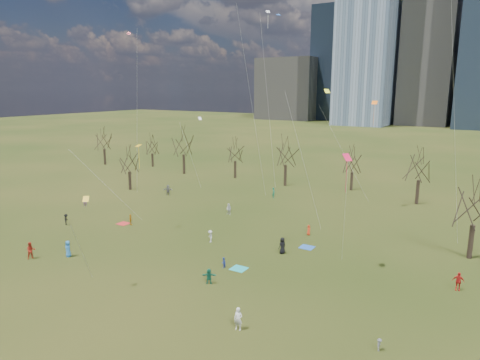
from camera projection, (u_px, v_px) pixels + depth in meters
The scene contains 23 objects.
ground at pixel (181, 264), 45.46m from camera, with size 500.00×500.00×0.00m, color black.
downtown_skyline at pixel (443, 46), 214.01m from camera, with size 212.50×78.00×118.00m.
bare_tree_row at pixel (314, 159), 75.23m from camera, with size 113.04×29.80×9.50m.
blanket_teal at pixel (239, 269), 44.35m from camera, with size 1.60×1.50×0.03m, color teal.
blanket_navy at pixel (307, 247), 50.32m from camera, with size 1.60×1.50×0.03m, color #2557B1.
blanket_crimson at pixel (123, 224), 59.14m from camera, with size 1.60×1.50×0.03m, color red.
person_0 at pixel (68, 249), 47.39m from camera, with size 0.91×0.59×1.86m, color #2A71B9.
person_1 at pixel (238, 319), 32.99m from camera, with size 0.66×0.44×1.82m, color silver.
person_2 at pixel (31, 251), 46.77m from camera, with size 0.93×0.73×1.92m, color #A72517.
person_3 at pixel (379, 345), 30.39m from camera, with size 0.62×0.35×0.95m, color slate.
person_4 at pixel (131, 220), 58.51m from camera, with size 0.87×0.36×1.48m, color orange.
person_5 at pixel (209, 276), 40.83m from camera, with size 1.42×0.45×1.53m, color #16664D.
person_6 at pixel (282, 246), 48.27m from camera, with size 0.93×0.60×1.90m, color black.
person_7 at pixel (85, 201), 67.72m from camera, with size 0.61×0.40×1.68m, color #6E458A.
person_8 at pixel (223, 263), 44.53m from camera, with size 0.54×0.42×1.12m, color #273AAB.
person_9 at pixel (210, 236), 51.90m from camera, with size 0.97×0.56×1.50m, color silver.
person_10 at pixel (458, 281), 39.48m from camera, with size 1.03×0.43×1.76m, color red.
person_11 at pixel (168, 190), 74.85m from camera, with size 1.70×0.54×1.84m, color #5D5D61.
person_12 at pixel (309, 230), 54.45m from camera, with size 0.66×0.43×1.34m, color #ED3D1A.
person_13 at pixel (274, 193), 72.88m from camera, with size 0.66×0.43×1.80m, color #186D4F.
person_14 at pixel (229, 209), 63.32m from camera, with size 0.80×0.62×1.65m, color silver.
person_15 at pixel (66, 219), 58.56m from camera, with size 0.97×0.56×1.51m, color black.
kites_airborne at pixel (273, 127), 55.49m from camera, with size 49.06×47.29×28.69m.
Camera 1 is at (27.64, -32.98, 18.32)m, focal length 32.00 mm.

